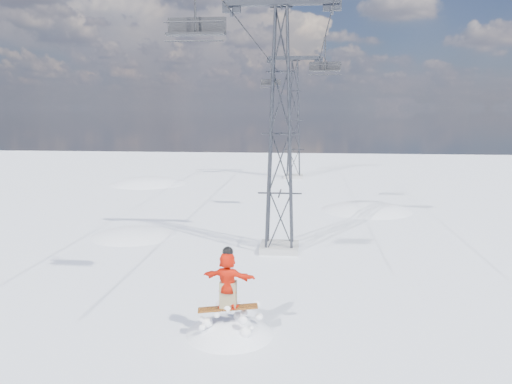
% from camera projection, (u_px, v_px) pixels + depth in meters
% --- Properties ---
extents(ground, '(120.00, 120.00, 0.00)m').
position_uv_depth(ground, '(240.00, 320.00, 15.81)').
color(ground, white).
rests_on(ground, ground).
extents(snow_terrain, '(39.00, 37.00, 22.00)m').
position_uv_depth(snow_terrain, '(216.00, 320.00, 38.72)').
color(snow_terrain, white).
rests_on(snow_terrain, ground).
extents(lift_tower_near, '(5.20, 1.80, 11.43)m').
position_uv_depth(lift_tower_near, '(280.00, 134.00, 22.67)').
color(lift_tower_near, '#999999').
rests_on(lift_tower_near, ground).
extents(lift_tower_far, '(5.20, 1.80, 11.43)m').
position_uv_depth(lift_tower_far, '(294.00, 121.00, 47.20)').
color(lift_tower_far, '#999999').
rests_on(lift_tower_far, ground).
extents(haul_cables, '(4.46, 51.00, 0.06)m').
position_uv_depth(haul_cables, '(290.00, 44.00, 33.06)').
color(haul_cables, black).
rests_on(haul_cables, ground).
extents(snowboarder_jump, '(4.40, 4.40, 6.71)m').
position_uv_depth(snowboarder_jump, '(230.00, 384.00, 15.16)').
color(snowboarder_jump, white).
rests_on(snowboarder_jump, ground).
extents(lift_chair_near, '(1.81, 0.52, 2.24)m').
position_uv_depth(lift_chair_near, '(196.00, 28.00, 15.09)').
color(lift_chair_near, black).
rests_on(lift_chair_near, ground).
extents(lift_chair_mid, '(1.86, 0.53, 2.30)m').
position_uv_depth(lift_chair_mid, '(325.00, 67.00, 29.16)').
color(lift_chair_mid, black).
rests_on(lift_chair_mid, ground).
extents(lift_chair_far, '(1.89, 0.54, 2.34)m').
position_uv_depth(lift_chair_far, '(271.00, 83.00, 46.30)').
color(lift_chair_far, black).
rests_on(lift_chair_far, ground).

